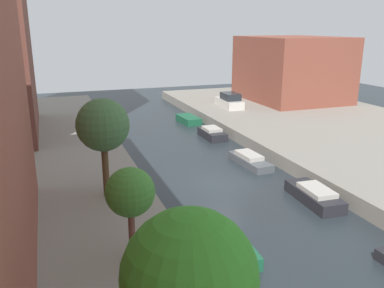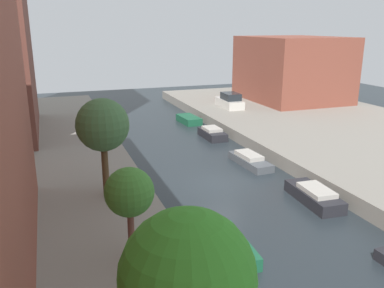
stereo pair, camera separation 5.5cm
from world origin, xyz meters
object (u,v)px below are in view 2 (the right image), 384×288
Objects in this scene: parked_car at (230,101)px; moored_boat_right_4 at (212,133)px; low_block_right at (292,69)px; moored_boat_left_2 at (230,246)px; moored_boat_right_2 at (314,195)px; street_tree_0 at (187,277)px; street_tree_1 at (129,193)px; moored_boat_right_5 at (189,120)px; moored_boat_right_3 at (250,160)px; street_tree_2 at (103,126)px.

parked_car is 1.28× the size of moored_boat_right_4.
low_block_right reaches higher than moored_boat_left_2.
moored_boat_right_2 is 1.22× the size of moored_boat_right_4.
low_block_right is 43.45m from street_tree_0.
moored_boat_left_2 is 19.16m from moored_boat_right_4.
street_tree_0 is at bearing -90.00° from street_tree_1.
street_tree_1 reaches higher than parked_car.
low_block_right is at bearing 14.11° from moored_boat_right_5.
low_block_right is at bearing 60.07° from moored_boat_right_2.
moored_boat_right_5 reaches higher than moored_boat_left_2.
moored_boat_left_2 is at bearing -121.75° from moored_boat_right_3.
moored_boat_right_3 is (-0.43, 7.05, -0.06)m from moored_boat_right_2.
street_tree_2 is 1.42× the size of moored_boat_left_2.
street_tree_0 is at bearing -121.72° from moored_boat_left_2.
moored_boat_right_2 is (-14.19, -24.64, -4.32)m from low_block_right.
moored_boat_right_4 is at bearing 69.87° from moored_boat_left_2.
street_tree_1 is 1.09× the size of moored_boat_right_5.
street_tree_1 is at bearing 90.00° from street_tree_0.
moored_boat_right_5 is (-5.35, -1.56, -1.33)m from parked_car.
street_tree_2 is at bearing -139.33° from low_block_right.
parked_car is at bearing 63.63° from street_tree_0.
street_tree_1 is 22.03m from moored_boat_right_4.
moored_boat_right_3 is 1.24× the size of moored_boat_right_4.
parked_car is at bearing 77.24° from moored_boat_right_2.
low_block_right is 2.75× the size of parked_car.
moored_boat_right_5 is (11.07, 25.00, -3.47)m from street_tree_1.
parked_car is 9.55m from moored_boat_right_4.
parked_car is 1.27× the size of moored_boat_right_5.
moored_boat_left_2 is at bearing -154.46° from moored_boat_right_2.
street_tree_0 is 9.54m from moored_boat_left_2.
moored_boat_right_3 is 13.97m from moored_boat_right_5.
moored_boat_right_2 is (6.80, 3.25, 0.12)m from moored_boat_left_2.
parked_car reaches higher than moored_boat_left_2.
street_tree_0 is (-25.49, -35.18, -0.24)m from low_block_right.
street_tree_2 is at bearing -129.60° from parked_car.
moored_boat_right_3 is at bearing -90.77° from moored_boat_right_5.
street_tree_1 is at bearing -160.58° from moored_boat_right_2.
moored_boat_right_4 is (11.10, 18.73, -3.40)m from street_tree_1.
moored_boat_right_3 is at bearing 93.45° from moored_boat_right_2.
moored_boat_right_5 is (11.07, 18.28, -4.48)m from street_tree_2.
street_tree_0 is 21.10m from moored_boat_right_3.
moored_boat_right_3 is (10.88, 17.59, -4.15)m from street_tree_0.
parked_car is (-9.08, -2.07, -3.06)m from low_block_right.
moored_boat_right_3 is at bearing -109.63° from parked_car.
street_tree_0 is 15.99m from moored_boat_right_2.
moored_boat_right_3 is at bearing 21.66° from street_tree_2.
street_tree_2 is 1.22× the size of moored_boat_right_3.
low_block_right is at bearing 53.04° from moored_boat_left_2.
moored_boat_left_2 is at bearing -105.13° from moored_boat_right_5.
moored_boat_right_2 is 7.07m from moored_boat_right_3.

